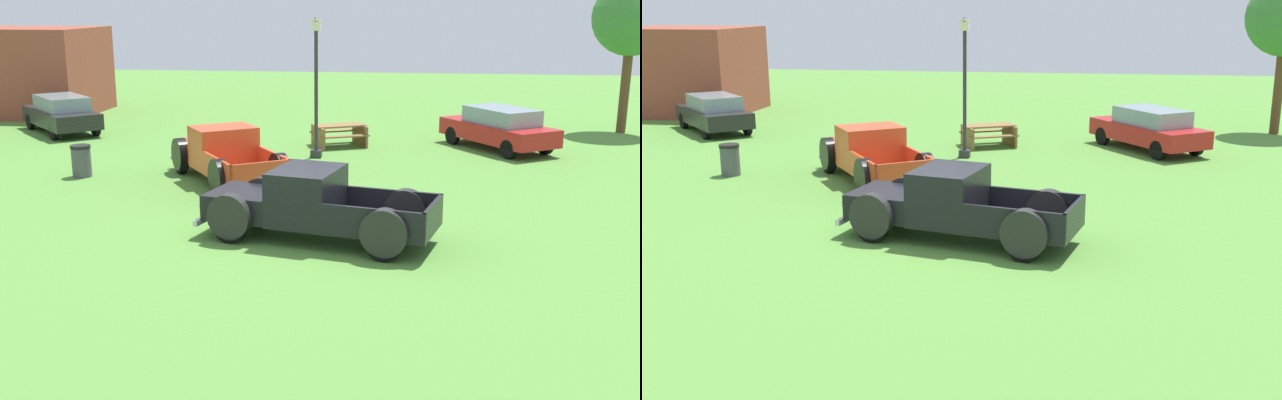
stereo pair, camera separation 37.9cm
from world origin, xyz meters
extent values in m
plane|color=#548C38|center=(0.00, 0.00, 0.00)|extent=(80.00, 80.00, 0.00)
cube|color=black|center=(-1.24, 0.52, 0.67)|extent=(1.86, 1.87, 0.57)
cube|color=silver|center=(-2.01, 0.70, 0.67)|extent=(0.38, 1.38, 0.48)
sphere|color=silver|center=(-2.14, 0.09, 0.70)|extent=(0.21, 0.21, 0.21)
sphere|color=silver|center=(-1.85, 1.31, 0.70)|extent=(0.21, 0.21, 0.21)
cube|color=black|center=(0.16, 0.19, 0.98)|extent=(1.69, 1.98, 1.18)
cube|color=#8C9EA8|center=(-0.45, 0.34, 1.24)|extent=(0.38, 1.46, 0.52)
cube|color=black|center=(1.86, -0.20, 0.44)|extent=(2.49, 2.17, 0.10)
cube|color=black|center=(1.68, -1.00, 0.78)|extent=(2.12, 0.57, 0.57)
cube|color=black|center=(2.05, 0.59, 0.78)|extent=(2.12, 0.57, 0.57)
cube|color=black|center=(2.87, -0.44, 0.78)|extent=(0.47, 1.69, 0.57)
cylinder|color=black|center=(-1.44, -0.32, 0.39)|extent=(0.81, 0.40, 0.78)
cylinder|color=#B7B7BC|center=(-1.44, -0.33, 0.39)|extent=(0.36, 0.31, 0.31)
cylinder|color=black|center=(-1.44, -0.32, 0.59)|extent=(1.03, 0.51, 0.99)
cylinder|color=black|center=(-1.04, 1.36, 0.39)|extent=(0.81, 0.40, 0.78)
cylinder|color=#B7B7BC|center=(-1.04, 1.37, 0.39)|extent=(0.36, 0.31, 0.31)
cylinder|color=black|center=(-1.04, 1.36, 0.59)|extent=(1.03, 0.51, 0.99)
cylinder|color=black|center=(1.92, -1.10, 0.39)|extent=(0.81, 0.40, 0.78)
cylinder|color=#B7B7BC|center=(1.91, -1.11, 0.39)|extent=(0.36, 0.31, 0.31)
cylinder|color=black|center=(1.92, -1.10, 0.59)|extent=(1.03, 0.51, 0.99)
cylinder|color=black|center=(2.31, 0.58, 0.39)|extent=(0.81, 0.40, 0.78)
cylinder|color=#B7B7BC|center=(2.31, 0.59, 0.39)|extent=(0.36, 0.31, 0.31)
cylinder|color=black|center=(2.31, 0.58, 0.59)|extent=(1.03, 0.51, 0.99)
cube|color=silver|center=(-2.05, 0.71, 0.35)|extent=(0.53, 1.85, 0.12)
cube|color=#D14723|center=(-3.82, 6.60, 0.68)|extent=(2.17, 2.16, 0.57)
cube|color=silver|center=(-4.27, 7.25, 0.68)|extent=(1.21, 0.84, 0.48)
sphere|color=silver|center=(-4.78, 6.89, 0.71)|extent=(0.21, 0.21, 0.21)
sphere|color=silver|center=(-3.74, 7.59, 0.71)|extent=(0.21, 0.21, 0.21)
cube|color=#D14723|center=(-3.01, 5.40, 0.99)|extent=(2.18, 2.08, 1.19)
cube|color=#8C9EA8|center=(-3.37, 5.92, 1.25)|extent=(1.26, 0.87, 0.52)
cube|color=#D14723|center=(-2.03, 3.94, 0.44)|extent=(2.65, 2.76, 0.10)
cube|color=#D14723|center=(-2.71, 3.48, 0.78)|extent=(1.28, 1.84, 0.57)
cube|color=#D14723|center=(-1.35, 4.40, 0.78)|extent=(1.28, 1.84, 0.57)
cube|color=#D14723|center=(-1.45, 3.08, 0.78)|extent=(1.48, 1.04, 0.57)
cylinder|color=black|center=(-4.54, 6.11, 0.39)|extent=(0.63, 0.78, 0.79)
cylinder|color=#B7B7BC|center=(-4.55, 6.10, 0.39)|extent=(0.38, 0.40, 0.31)
cylinder|color=black|center=(-4.54, 6.11, 0.59)|extent=(0.79, 0.98, 0.99)
cylinder|color=black|center=(-3.11, 7.08, 0.39)|extent=(0.63, 0.78, 0.79)
cylinder|color=#B7B7BC|center=(-3.10, 7.09, 0.39)|extent=(0.38, 0.40, 0.31)
cylinder|color=black|center=(-3.11, 7.08, 0.59)|extent=(0.79, 0.98, 0.99)
cylinder|color=black|center=(-2.61, 3.24, 0.39)|extent=(0.63, 0.78, 0.79)
cylinder|color=#B7B7BC|center=(-2.62, 3.24, 0.39)|extent=(0.38, 0.40, 0.31)
cylinder|color=black|center=(-2.61, 3.24, 0.59)|extent=(0.79, 0.98, 0.99)
cylinder|color=black|center=(-1.17, 4.21, 0.39)|extent=(0.63, 0.78, 0.79)
cylinder|color=#B7B7BC|center=(-1.16, 4.22, 0.39)|extent=(0.38, 0.40, 0.31)
cylinder|color=black|center=(-1.17, 4.21, 0.59)|extent=(0.79, 0.98, 0.99)
cube|color=silver|center=(-4.29, 7.29, 0.35)|extent=(1.62, 1.14, 0.12)
cube|color=#B21E1E|center=(5.35, 11.27, 0.62)|extent=(4.01, 4.67, 0.60)
cube|color=#7F939E|center=(5.43, 11.15, 1.20)|extent=(2.66, 2.90, 0.55)
cylinder|color=black|center=(3.83, 12.04, 0.32)|extent=(0.53, 0.64, 0.64)
cylinder|color=black|center=(5.15, 12.96, 0.32)|extent=(0.53, 0.64, 0.64)
cylinder|color=black|center=(5.55, 9.58, 0.32)|extent=(0.53, 0.64, 0.64)
cylinder|color=black|center=(6.87, 10.49, 0.32)|extent=(0.53, 0.64, 0.64)
cube|color=black|center=(-11.43, 12.64, 0.62)|extent=(4.33, 4.44, 0.60)
cube|color=#7F939E|center=(-11.33, 12.53, 1.20)|extent=(2.79, 2.83, 0.55)
cylinder|color=black|center=(-13.04, 13.17, 0.32)|extent=(0.59, 0.60, 0.64)
cylinder|color=black|center=(-11.88, 14.27, 0.32)|extent=(0.59, 0.60, 0.64)
cylinder|color=black|center=(-10.99, 11.00, 0.32)|extent=(0.59, 0.60, 0.64)
cylinder|color=black|center=(-9.82, 12.10, 0.32)|extent=(0.59, 0.60, 0.64)
cube|color=#2D2D33|center=(-0.80, 9.04, 0.12)|extent=(0.36, 0.36, 0.25)
cylinder|color=#2D2D33|center=(-0.80, 9.04, 2.20)|extent=(0.12, 0.12, 3.90)
cube|color=#F2EACC|center=(-0.80, 9.04, 4.33)|extent=(0.28, 0.28, 0.36)
cone|color=#2D2D33|center=(-0.80, 9.04, 4.51)|extent=(0.32, 0.32, 0.14)
cube|color=olive|center=(-0.24, 11.15, 0.75)|extent=(1.97, 1.50, 0.06)
cube|color=olive|center=(0.02, 10.60, 0.45)|extent=(1.75, 1.03, 0.05)
cube|color=olive|center=(-0.50, 11.69, 0.45)|extent=(1.75, 1.03, 0.05)
cube|color=olive|center=(-0.96, 10.80, 0.38)|extent=(0.67, 1.30, 0.75)
cube|color=olive|center=(0.49, 11.49, 0.38)|extent=(0.67, 1.30, 0.75)
cylinder|color=#4C4C51|center=(-7.34, 5.33, 0.42)|extent=(0.56, 0.56, 0.85)
cylinder|color=black|center=(-7.34, 5.33, 0.90)|extent=(0.59, 0.59, 0.10)
cylinder|color=brown|center=(10.58, 15.47, 1.68)|extent=(0.36, 0.36, 3.36)
sphere|color=#3D7F38|center=(10.58, 15.47, 4.47)|extent=(2.97, 2.97, 2.97)
cube|color=brown|center=(-15.13, 17.65, 1.95)|extent=(5.81, 5.15, 3.89)
camera|label=1|loc=(2.45, -15.57, 5.08)|focal=42.46mm
camera|label=2|loc=(2.83, -15.52, 5.08)|focal=42.46mm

